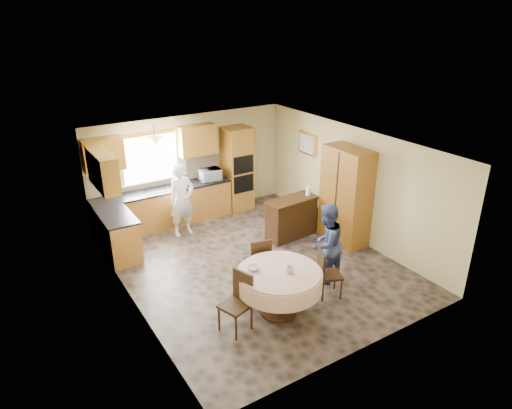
{
  "coord_description": "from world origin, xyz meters",
  "views": [
    {
      "loc": [
        -4.25,
        -6.82,
        4.75
      ],
      "look_at": [
        0.21,
        0.3,
        1.15
      ],
      "focal_mm": 32.0,
      "sensor_mm": 36.0,
      "label": 1
    }
  ],
  "objects_px": {
    "sideboard": "(291,219)",
    "person_sink": "(182,200)",
    "chair_right": "(326,271)",
    "dining_table": "(279,280)",
    "person_dining": "(326,244)",
    "chair_back": "(259,260)",
    "cupboard": "(346,196)",
    "chair_left": "(238,299)",
    "oven_tower": "(237,169)"
  },
  "relations": [
    {
      "from": "dining_table",
      "to": "person_sink",
      "type": "relative_size",
      "value": 0.85
    },
    {
      "from": "person_sink",
      "to": "cupboard",
      "type": "bearing_deg",
      "value": -39.92
    },
    {
      "from": "cupboard",
      "to": "person_sink",
      "type": "distance_m",
      "value": 3.61
    },
    {
      "from": "cupboard",
      "to": "chair_right",
      "type": "height_order",
      "value": "cupboard"
    },
    {
      "from": "chair_left",
      "to": "person_dining",
      "type": "relative_size",
      "value": 0.64
    },
    {
      "from": "chair_back",
      "to": "person_dining",
      "type": "relative_size",
      "value": 0.63
    },
    {
      "from": "sideboard",
      "to": "chair_left",
      "type": "xyz_separation_m",
      "value": [
        -2.62,
        -2.17,
        0.12
      ]
    },
    {
      "from": "chair_back",
      "to": "person_sink",
      "type": "xyz_separation_m",
      "value": [
        -0.32,
        2.72,
        0.3
      ]
    },
    {
      "from": "person_sink",
      "to": "chair_right",
      "type": "bearing_deg",
      "value": -75.61
    },
    {
      "from": "chair_left",
      "to": "chair_back",
      "type": "xyz_separation_m",
      "value": [
        0.94,
        0.87,
        -0.01
      ]
    },
    {
      "from": "oven_tower",
      "to": "person_dining",
      "type": "xyz_separation_m",
      "value": [
        -0.35,
        -3.89,
        -0.29
      ]
    },
    {
      "from": "dining_table",
      "to": "chair_back",
      "type": "bearing_deg",
      "value": 79.43
    },
    {
      "from": "chair_right",
      "to": "person_sink",
      "type": "height_order",
      "value": "person_sink"
    },
    {
      "from": "cupboard",
      "to": "chair_right",
      "type": "distance_m",
      "value": 2.35
    },
    {
      "from": "sideboard",
      "to": "person_dining",
      "type": "distance_m",
      "value": 1.91
    },
    {
      "from": "oven_tower",
      "to": "chair_right",
      "type": "xyz_separation_m",
      "value": [
        -0.67,
        -4.29,
        -0.56
      ]
    },
    {
      "from": "oven_tower",
      "to": "person_dining",
      "type": "bearing_deg",
      "value": -95.15
    },
    {
      "from": "oven_tower",
      "to": "chair_right",
      "type": "relative_size",
      "value": 2.35
    },
    {
      "from": "oven_tower",
      "to": "chair_left",
      "type": "xyz_separation_m",
      "value": [
        -2.43,
        -4.25,
        -0.51
      ]
    },
    {
      "from": "cupboard",
      "to": "sideboard",
      "type": "bearing_deg",
      "value": 139.89
    },
    {
      "from": "cupboard",
      "to": "chair_left",
      "type": "xyz_separation_m",
      "value": [
        -3.5,
        -1.43,
        -0.52
      ]
    },
    {
      "from": "oven_tower",
      "to": "person_sink",
      "type": "distance_m",
      "value": 1.94
    },
    {
      "from": "dining_table",
      "to": "person_sink",
      "type": "height_order",
      "value": "person_sink"
    },
    {
      "from": "dining_table",
      "to": "person_sink",
      "type": "distance_m",
      "value": 3.62
    },
    {
      "from": "cupboard",
      "to": "dining_table",
      "type": "xyz_separation_m",
      "value": [
        -2.73,
        -1.44,
        -0.43
      ]
    },
    {
      "from": "dining_table",
      "to": "person_dining",
      "type": "xyz_separation_m",
      "value": [
        1.31,
        0.38,
        0.14
      ]
    },
    {
      "from": "dining_table",
      "to": "chair_right",
      "type": "height_order",
      "value": "chair_right"
    },
    {
      "from": "cupboard",
      "to": "chair_left",
      "type": "bearing_deg",
      "value": -157.82
    },
    {
      "from": "sideboard",
      "to": "cupboard",
      "type": "bearing_deg",
      "value": -44.9
    },
    {
      "from": "chair_left",
      "to": "chair_back",
      "type": "bearing_deg",
      "value": 115.11
    },
    {
      "from": "sideboard",
      "to": "dining_table",
      "type": "height_order",
      "value": "sideboard"
    },
    {
      "from": "chair_back",
      "to": "chair_right",
      "type": "distance_m",
      "value": 1.23
    },
    {
      "from": "chair_left",
      "to": "person_dining",
      "type": "height_order",
      "value": "person_dining"
    },
    {
      "from": "sideboard",
      "to": "person_sink",
      "type": "height_order",
      "value": "person_sink"
    },
    {
      "from": "dining_table",
      "to": "person_dining",
      "type": "bearing_deg",
      "value": 16.26
    },
    {
      "from": "oven_tower",
      "to": "person_dining",
      "type": "height_order",
      "value": "oven_tower"
    },
    {
      "from": "oven_tower",
      "to": "person_dining",
      "type": "distance_m",
      "value": 3.91
    },
    {
      "from": "chair_back",
      "to": "person_dining",
      "type": "bearing_deg",
      "value": 167.12
    },
    {
      "from": "cupboard",
      "to": "chair_left",
      "type": "height_order",
      "value": "cupboard"
    },
    {
      "from": "cupboard",
      "to": "person_sink",
      "type": "xyz_separation_m",
      "value": [
        -2.88,
        2.16,
        -0.22
      ]
    },
    {
      "from": "chair_right",
      "to": "person_dining",
      "type": "relative_size",
      "value": 0.58
    },
    {
      "from": "chair_right",
      "to": "person_sink",
      "type": "relative_size",
      "value": 0.54
    },
    {
      "from": "chair_back",
      "to": "chair_right",
      "type": "relative_size",
      "value": 1.09
    },
    {
      "from": "chair_back",
      "to": "person_dining",
      "type": "height_order",
      "value": "person_dining"
    },
    {
      "from": "sideboard",
      "to": "person_sink",
      "type": "distance_m",
      "value": 2.49
    },
    {
      "from": "person_sink",
      "to": "sideboard",
      "type": "bearing_deg",
      "value": -38.4
    },
    {
      "from": "person_dining",
      "to": "dining_table",
      "type": "bearing_deg",
      "value": 2.66
    },
    {
      "from": "oven_tower",
      "to": "person_sink",
      "type": "xyz_separation_m",
      "value": [
        -1.81,
        -0.66,
        -0.22
      ]
    },
    {
      "from": "chair_right",
      "to": "person_dining",
      "type": "height_order",
      "value": "person_dining"
    },
    {
      "from": "oven_tower",
      "to": "chair_left",
      "type": "bearing_deg",
      "value": -119.76
    }
  ]
}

